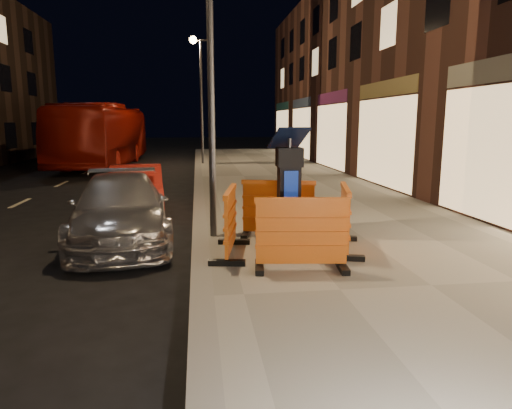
{
  "coord_description": "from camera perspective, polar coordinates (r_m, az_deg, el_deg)",
  "views": [
    {
      "loc": [
        -0.02,
        -5.36,
        2.28
      ],
      "look_at": [
        0.8,
        1.0,
        1.1
      ],
      "focal_mm": 32.0,
      "sensor_mm": 36.0,
      "label": 1
    }
  ],
  "objects": [
    {
      "name": "parking_kiosk",
      "position": [
        7.39,
        4.12,
        1.25
      ],
      "size": [
        0.71,
        0.71,
        1.91
      ],
      "primitive_type": "cube",
      "rotation": [
        0.0,
        0.0,
        -0.21
      ],
      "color": "black",
      "rests_on": "sidewalk"
    },
    {
      "name": "car_red",
      "position": [
        11.89,
        -14.59,
        -0.98
      ],
      "size": [
        1.64,
        3.72,
        1.19
      ],
      "primitive_type": "imported",
      "rotation": [
        0.0,
        0.0,
        0.11
      ],
      "color": "#A11F16",
      "rests_on": "ground"
    },
    {
      "name": "barrier_kerbside",
      "position": [
        7.34,
        -3.21,
        -2.16
      ],
      "size": [
        0.79,
        1.44,
        1.07
      ],
      "primitive_type": "cube",
      "rotation": [
        0.0,
        0.0,
        1.4
      ],
      "color": "orange",
      "rests_on": "sidewalk"
    },
    {
      "name": "street_lamp_mid",
      "position": [
        8.41,
        -5.69,
        16.31
      ],
      "size": [
        0.12,
        0.12,
        6.0
      ],
      "primitive_type": "cylinder",
      "color": "#3F3F44",
      "rests_on": "sidewalk"
    },
    {
      "name": "bus_doubledecker",
      "position": [
        24.92,
        -18.31,
        4.64
      ],
      "size": [
        3.03,
        11.24,
        3.11
      ],
      "primitive_type": "imported",
      "rotation": [
        0.0,
        0.0,
        -0.04
      ],
      "color": "maroon",
      "rests_on": "ground"
    },
    {
      "name": "barrier_front",
      "position": [
        6.56,
        5.71,
        -3.72
      ],
      "size": [
        1.43,
        0.72,
        1.07
      ],
      "primitive_type": "cube",
      "rotation": [
        0.0,
        0.0,
        -0.12
      ],
      "color": "orange",
      "rests_on": "sidewalk"
    },
    {
      "name": "street_lamp_far",
      "position": [
        23.38,
        -6.81,
        12.47
      ],
      "size": [
        0.12,
        0.12,
        6.0
      ],
      "primitive_type": "cylinder",
      "color": "#3F3F44",
      "rests_on": "sidewalk"
    },
    {
      "name": "barrier_back",
      "position": [
        8.38,
        2.81,
        -0.58
      ],
      "size": [
        1.47,
        0.89,
        1.07
      ],
      "primitive_type": "cube",
      "rotation": [
        0.0,
        0.0,
        -0.26
      ],
      "color": "orange",
      "rests_on": "sidewalk"
    },
    {
      "name": "car_silver",
      "position": [
        9.17,
        -16.38,
        -4.41
      ],
      "size": [
        2.28,
        4.5,
        1.25
      ],
      "primitive_type": "imported",
      "rotation": [
        0.0,
        0.0,
        0.12
      ],
      "color": "silver",
      "rests_on": "ground"
    },
    {
      "name": "ground_plane",
      "position": [
        5.83,
        -6.73,
        -12.68
      ],
      "size": [
        120.0,
        120.0,
        0.0
      ],
      "primitive_type": "plane",
      "color": "black",
      "rests_on": "ground"
    },
    {
      "name": "barrier_bldgside",
      "position": [
        7.71,
        11.03,
        -1.73
      ],
      "size": [
        0.87,
        1.46,
        1.07
      ],
      "primitive_type": "cube",
      "rotation": [
        0.0,
        0.0,
        1.33
      ],
      "color": "orange",
      "rests_on": "sidewalk"
    },
    {
      "name": "sidewalk",
      "position": [
        6.54,
        21.03,
        -10.02
      ],
      "size": [
        6.0,
        60.0,
        0.15
      ],
      "primitive_type": "cube",
      "color": "gray",
      "rests_on": "ground"
    },
    {
      "name": "kerb",
      "position": [
        5.8,
        -6.75,
        -12.0
      ],
      "size": [
        0.3,
        60.0,
        0.15
      ],
      "primitive_type": "cube",
      "color": "slate",
      "rests_on": "ground"
    }
  ]
}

